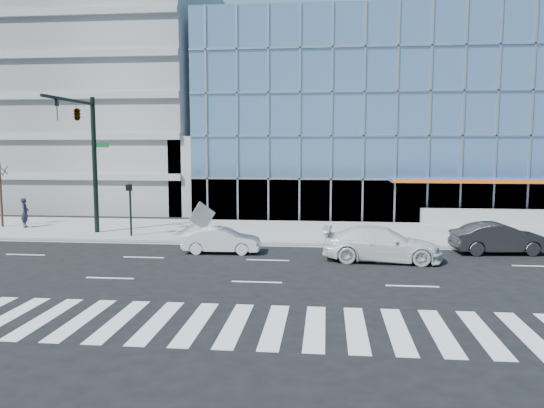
{
  "coord_description": "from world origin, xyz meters",
  "views": [
    {
      "loc": [
        2.68,
        -24.2,
        5.38
      ],
      "look_at": [
        -0.12,
        3.0,
        2.32
      ],
      "focal_mm": 35.0,
      "sensor_mm": 36.0,
      "label": 1
    }
  ],
  "objects": [
    {
      "name": "ground",
      "position": [
        0.0,
        0.0,
        0.0
      ],
      "size": [
        160.0,
        160.0,
        0.0
      ],
      "primitive_type": "plane",
      "color": "black",
      "rests_on": "ground"
    },
    {
      "name": "sidewalk",
      "position": [
        0.0,
        8.0,
        0.07
      ],
      "size": [
        120.0,
        8.0,
        0.15
      ],
      "primitive_type": "cube",
      "color": "gray",
      "rests_on": "ground"
    },
    {
      "name": "theatre_building",
      "position": [
        14.0,
        26.0,
        7.5
      ],
      "size": [
        42.0,
        26.0,
        15.0
      ],
      "primitive_type": "cube",
      "color": "#6F93BA",
      "rests_on": "ground"
    },
    {
      "name": "parking_garage",
      "position": [
        -20.0,
        26.0,
        10.0
      ],
      "size": [
        24.0,
        24.0,
        20.0
      ],
      "primitive_type": "cube",
      "color": "gray",
      "rests_on": "ground"
    },
    {
      "name": "ramp_block",
      "position": [
        -6.0,
        18.0,
        3.0
      ],
      "size": [
        6.0,
        8.0,
        6.0
      ],
      "primitive_type": "cube",
      "color": "gray",
      "rests_on": "ground"
    },
    {
      "name": "tower_backdrop",
      "position": [
        -30.0,
        70.0,
        24.0
      ],
      "size": [
        14.0,
        14.0,
        48.0
      ],
      "primitive_type": "cube",
      "color": "gray",
      "rests_on": "ground"
    },
    {
      "name": "traffic_signal",
      "position": [
        -11.0,
        4.57,
        6.16
      ],
      "size": [
        1.14,
        5.74,
        8.0
      ],
      "color": "black",
      "rests_on": "sidewalk"
    },
    {
      "name": "ped_signal_post",
      "position": [
        -8.5,
        4.94,
        2.14
      ],
      "size": [
        0.3,
        0.33,
        3.0
      ],
      "color": "black",
      "rests_on": "sidewalk"
    },
    {
      "name": "white_suv",
      "position": [
        5.27,
        0.43,
        0.79
      ],
      "size": [
        5.59,
        2.57,
        1.58
      ],
      "primitive_type": "imported",
      "rotation": [
        0.0,
        0.0,
        1.5
      ],
      "color": "white",
      "rests_on": "ground"
    },
    {
      "name": "white_sedan",
      "position": [
        -2.49,
        1.47,
        0.64
      ],
      "size": [
        3.9,
        1.47,
        1.27
      ],
      "primitive_type": "imported",
      "rotation": [
        0.0,
        0.0,
        1.6
      ],
      "color": "silver",
      "rests_on": "ground"
    },
    {
      "name": "dark_sedan",
      "position": [
        11.27,
        2.73,
        0.76
      ],
      "size": [
        4.76,
        2.08,
        1.52
      ],
      "primitive_type": "imported",
      "rotation": [
        0.0,
        0.0,
        1.67
      ],
      "color": "black",
      "rests_on": "ground"
    },
    {
      "name": "pedestrian",
      "position": [
        -16.32,
        7.31,
        1.1
      ],
      "size": [
        0.65,
        0.8,
        1.89
      ],
      "primitive_type": "imported",
      "rotation": [
        0.0,
        0.0,
        1.9
      ],
      "color": "black",
      "rests_on": "sidewalk"
    },
    {
      "name": "tilted_panel",
      "position": [
        -4.83,
        7.18,
        1.06
      ],
      "size": [
        1.44,
        1.21,
        1.82
      ],
      "primitive_type": "cube",
      "rotation": [
        0.0,
        0.63,
        0.69
      ],
      "color": "gray",
      "rests_on": "sidewalk"
    }
  ]
}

